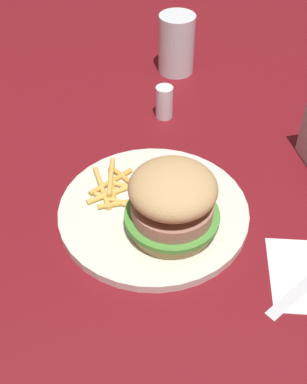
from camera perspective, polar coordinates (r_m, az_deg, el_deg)
ground_plane at (r=0.68m, az=-2.15°, el=-2.50°), size 1.60×1.60×0.00m
plate at (r=0.67m, az=0.00°, el=-2.22°), size 0.25×0.25×0.01m
sandwich at (r=0.61m, az=2.15°, el=-1.08°), size 0.12×0.12×0.09m
fries_pile at (r=0.69m, az=-4.30°, el=0.45°), size 0.10×0.09×0.01m
drink_glass at (r=0.95m, az=2.60°, el=16.10°), size 0.06×0.06×0.11m
salt_shaker at (r=0.83m, az=1.22°, el=10.08°), size 0.03×0.03×0.06m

